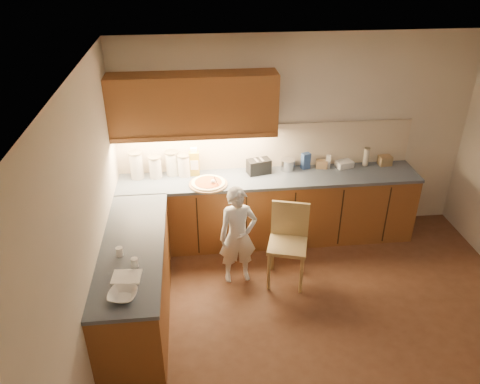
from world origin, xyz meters
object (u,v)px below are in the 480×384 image
Objects in this scene: pizza_on_board at (208,183)px; oil_jug at (194,163)px; wooden_chair at (288,238)px; toaster at (259,166)px; child at (238,236)px.

oil_jug is (-0.16, 0.29, 0.15)m from pizza_on_board.
oil_jug is (-1.02, 0.97, 0.54)m from wooden_chair.
toaster is (0.80, -0.03, -0.08)m from oil_jug.
pizza_on_board is 0.39× the size of child.
wooden_chair is (0.86, -0.68, -0.39)m from pizza_on_board.
oil_jug is (-0.45, 0.93, 0.49)m from child.
oil_jug is at bearing 118.69° from pizza_on_board.
child is 0.58m from wooden_chair.
child is at bearing -125.12° from toaster.
child is 1.06m from toaster.
oil_jug is 1.17× the size of toaster.
child is 3.79× the size of toaster.
wooden_chair is 1.50m from oil_jug.
child is 1.15m from oil_jug.
oil_jug is at bearing 152.91° from wooden_chair.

